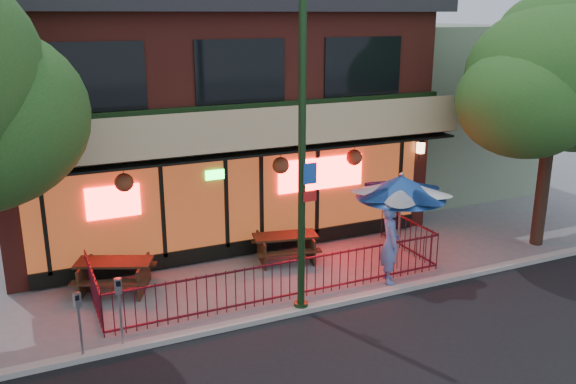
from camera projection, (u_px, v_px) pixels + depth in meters
name	position (u px, v px, depth m)	size (l,w,h in m)	color
ground	(293.00, 303.00, 14.02)	(80.00, 80.00, 0.00)	gray
curb	(303.00, 310.00, 13.57)	(80.00, 0.25, 0.12)	#999993
restaurant_building	(198.00, 89.00, 19.07)	(12.96, 9.49, 8.05)	maroon
neighbor_building	(420.00, 105.00, 23.49)	(6.00, 7.00, 6.00)	gray
patio_fence	(284.00, 270.00, 14.28)	(8.44, 2.62, 1.00)	#480F1C
street_light	(302.00, 175.00, 12.78)	(0.43, 0.32, 7.00)	black
street_tree_right	(556.00, 70.00, 16.34)	(4.80, 4.80, 7.02)	#332219
picnic_table_left	(115.00, 271.00, 14.54)	(2.16, 1.95, 0.76)	#382314
picnic_table_right	(285.00, 243.00, 16.34)	(1.92, 1.61, 0.72)	#342112
patio_umbrella	(401.00, 187.00, 15.33)	(2.27, 2.27, 2.59)	gray
pedestrian	(390.00, 243.00, 14.89)	(0.74, 0.48, 2.02)	#5F77BE
parking_meter_near	(119.00, 302.00, 11.82)	(0.15, 0.13, 1.52)	#909498
parking_meter_far	(79.00, 315.00, 11.46)	(0.15, 0.14, 1.41)	gray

